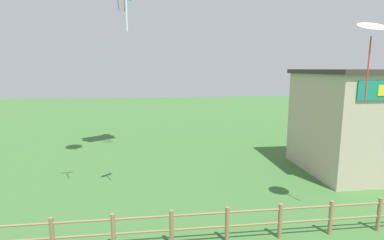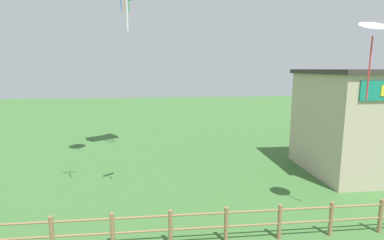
{
  "view_description": "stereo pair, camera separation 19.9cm",
  "coord_description": "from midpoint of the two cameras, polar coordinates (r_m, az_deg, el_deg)",
  "views": [
    {
      "loc": [
        -1.42,
        -1.43,
        5.8
      ],
      "look_at": [
        0.0,
        9.65,
        3.88
      ],
      "focal_mm": 28.0,
      "sensor_mm": 36.0,
      "label": 1
    },
    {
      "loc": [
        -1.23,
        -1.45,
        5.8
      ],
      "look_at": [
        0.0,
        9.65,
        3.88
      ],
      "focal_mm": 28.0,
      "sensor_mm": 36.0,
      "label": 2
    }
  ],
  "objects": [
    {
      "name": "seaside_building",
      "position": [
        19.82,
        32.24,
        -0.17
      ],
      "size": [
        8.06,
        5.84,
        5.76
      ],
      "color": "#B7A88E",
      "rests_on": "ground_plane"
    },
    {
      "name": "wooden_fence",
      "position": [
        10.51,
        1.84,
        -19.25
      ],
      "size": [
        16.92,
        0.14,
        1.25
      ],
      "color": "olive",
      "rests_on": "ground_plane"
    },
    {
      "name": "kite_white_delta",
      "position": [
        12.03,
        31.69,
        14.68
      ],
      "size": [
        1.02,
        0.98,
        2.72
      ],
      "color": "white"
    }
  ]
}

